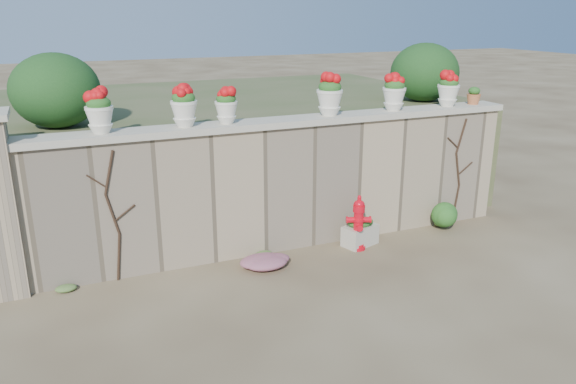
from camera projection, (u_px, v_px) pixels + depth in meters
name	position (u px, v px, depth m)	size (l,w,h in m)	color
ground	(337.00, 293.00, 7.66)	(80.00, 80.00, 0.00)	#4F3D27
stone_wall	(286.00, 187.00, 8.92)	(8.00, 0.40, 2.00)	#9D8768
wall_cap	(286.00, 122.00, 8.60)	(8.10, 0.52, 0.10)	beige
raised_fill	(227.00, 145.00, 11.73)	(9.00, 6.00, 2.00)	#384C23
back_shrub_left	(55.00, 90.00, 8.31)	(1.30, 1.30, 1.10)	#143814
back_shrub_right	(425.00, 72.00, 10.76)	(1.30, 1.30, 1.10)	#143814
vine_left	(114.00, 215.00, 7.74)	(0.60, 0.04, 1.91)	black
vine_right	(458.00, 170.00, 9.93)	(0.60, 0.04, 1.91)	black
fire_hydrant	(358.00, 223.00, 8.95)	(0.39, 0.28, 0.90)	red
planter_box	(360.00, 232.00, 9.18)	(0.65, 0.50, 0.48)	beige
green_shrub	(449.00, 213.00, 9.79)	(0.66, 0.60, 0.63)	#1E5119
magenta_clump	(263.00, 261.00, 8.38)	(0.86, 0.57, 0.23)	#C92888
white_flowers	(271.00, 260.00, 8.47)	(0.46, 0.37, 0.16)	white
urn_pot_0	(99.00, 112.00, 7.49)	(0.37, 0.37, 0.59)	white
urn_pot_1	(184.00, 106.00, 7.91)	(0.38, 0.38, 0.59)	white
urn_pot_2	(226.00, 106.00, 8.16)	(0.33, 0.33, 0.52)	white
urn_pot_3	(330.00, 95.00, 8.76)	(0.41, 0.41, 0.65)	white
urn_pot_4	(394.00, 92.00, 9.21)	(0.38, 0.38, 0.60)	white
urn_pot_5	(448.00, 89.00, 9.62)	(0.38, 0.38, 0.59)	white
terracotta_pot	(474.00, 96.00, 9.88)	(0.25, 0.25, 0.29)	#B56237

